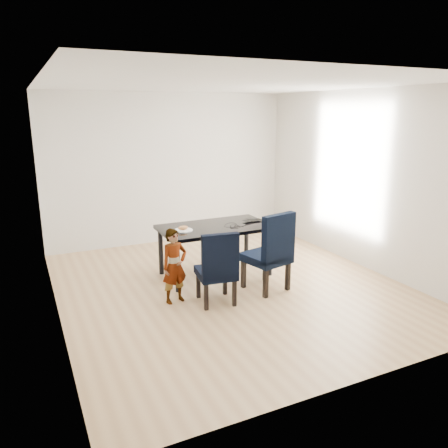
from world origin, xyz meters
name	(u,v)px	position (x,y,z in m)	size (l,w,h in m)	color
floor	(230,286)	(0.00, 0.00, -0.01)	(4.50, 5.00, 0.01)	tan
ceiling	(231,83)	(0.00, 0.00, 2.71)	(4.50, 5.00, 0.01)	white
wall_back	(170,169)	(0.00, 2.50, 1.35)	(4.50, 0.01, 2.70)	silver
wall_front	(366,240)	(0.00, -2.50, 1.35)	(4.50, 0.01, 2.70)	white
wall_left	(48,206)	(-2.25, 0.00, 1.35)	(0.01, 5.00, 2.70)	white
wall_right	(362,180)	(2.25, 0.00, 1.35)	(0.01, 5.00, 2.70)	silver
dining_table	(215,250)	(0.00, 0.50, 0.38)	(1.60, 0.90, 0.75)	black
chair_left	(216,266)	(-0.39, -0.38, 0.48)	(0.46, 0.48, 0.96)	black
chair_right	(266,251)	(0.40, -0.29, 0.55)	(0.53, 0.55, 1.10)	black
child	(175,266)	(-0.86, -0.15, 0.48)	(0.35, 0.23, 0.96)	orange
plate	(184,230)	(-0.51, 0.45, 0.76)	(0.26, 0.26, 0.01)	white
sandwich	(183,228)	(-0.51, 0.45, 0.79)	(0.15, 0.07, 0.06)	#B97842
laptop	(251,220)	(0.62, 0.55, 0.76)	(0.30, 0.19, 0.02)	black
cable_tangle	(235,227)	(0.23, 0.31, 0.75)	(0.15, 0.15, 0.01)	black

